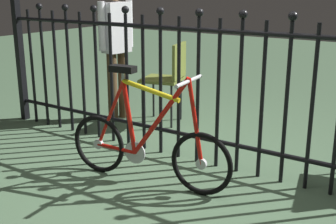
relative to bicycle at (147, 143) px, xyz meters
name	(u,v)px	position (x,y,z in m)	size (l,w,h in m)	color
ground_plane	(164,190)	(0.19, -0.04, -0.32)	(20.00, 20.00, 0.00)	#486548
iron_fence	(196,84)	(0.08, 0.59, 0.37)	(4.82, 0.07, 1.36)	black
bicycle	(147,143)	(0.00, 0.00, 0.00)	(1.38, 0.40, 0.91)	black
chair_olive	(169,74)	(-0.73, 1.39, 0.23)	(0.51, 0.51, 0.89)	black
person_visitor	(116,40)	(-1.31, 1.21, 0.58)	(0.22, 0.47, 1.53)	#4C3823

